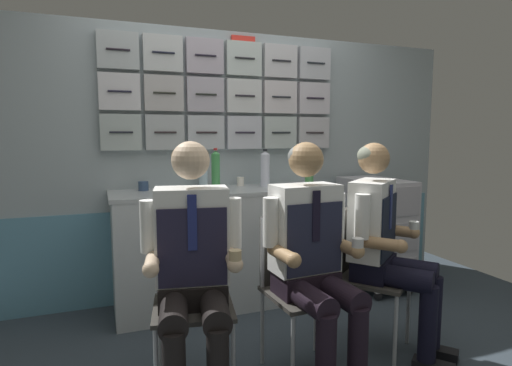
{
  "coord_description": "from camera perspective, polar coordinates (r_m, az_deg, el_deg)",
  "views": [
    {
      "loc": [
        -1.02,
        -1.96,
        1.32
      ],
      "look_at": [
        -0.1,
        0.47,
        1.02
      ],
      "focal_mm": 29.26,
      "sensor_mm": 36.0,
      "label": 1
    }
  ],
  "objects": [
    {
      "name": "crew_member_right",
      "position": [
        2.62,
        17.3,
        -7.25
      ],
      "size": [
        0.62,
        0.67,
        1.27
      ],
      "color": "black",
      "rests_on": "ground"
    },
    {
      "name": "folding_chair_center",
      "position": [
        2.43,
        5.68,
        -12.31
      ],
      "size": [
        0.42,
        0.43,
        0.86
      ],
      "color": "#A8AAAF",
      "rests_on": "ground"
    },
    {
      "name": "service_trolley",
      "position": [
        3.77,
        15.95,
        -6.17
      ],
      "size": [
        0.4,
        0.65,
        0.94
      ],
      "color": "black",
      "rests_on": "ground"
    },
    {
      "name": "folding_chair_left",
      "position": [
        2.29,
        -8.68,
        -13.55
      ],
      "size": [
        0.47,
        0.47,
        0.86
      ],
      "color": "#A8AAAF",
      "rests_on": "ground"
    },
    {
      "name": "water_bottle_blue_cap",
      "position": [
        3.26,
        7.29,
        1.47
      ],
      "size": [
        0.07,
        0.07,
        0.27
      ],
      "color": "#4B9C50",
      "rests_on": "galley_counter"
    },
    {
      "name": "sparkling_bottle_green",
      "position": [
        3.03,
        -5.54,
        1.61
      ],
      "size": [
        0.06,
        0.06,
        0.32
      ],
      "color": "#45A253",
      "rests_on": "galley_counter"
    },
    {
      "name": "water_bottle_short",
      "position": [
        3.35,
        1.26,
        1.96
      ],
      "size": [
        0.07,
        0.07,
        0.3
      ],
      "color": "silver",
      "rests_on": "galley_counter"
    },
    {
      "name": "coffee_cup_spare",
      "position": [
        3.23,
        -15.14,
        -0.36
      ],
      "size": [
        0.08,
        0.08,
        0.07
      ],
      "color": "navy",
      "rests_on": "galley_counter"
    },
    {
      "name": "folding_chair_right",
      "position": [
        2.71,
        13.79,
        -10.47
      ],
      "size": [
        0.56,
        0.56,
        0.86
      ],
      "color": "#A8AAAF",
      "rests_on": "ground"
    },
    {
      "name": "paper_cup_tan",
      "position": [
        3.42,
        -2.15,
        0.27
      ],
      "size": [
        0.06,
        0.06,
        0.07
      ],
      "color": "white",
      "rests_on": "galley_counter"
    },
    {
      "name": "galley_bulkhead",
      "position": [
        3.49,
        -3.8,
        3.14
      ],
      "size": [
        4.2,
        0.14,
        2.15
      ],
      "color": "#97A4A9",
      "rests_on": "ground"
    },
    {
      "name": "galley_counter",
      "position": [
        3.3,
        -4.2,
        -8.65
      ],
      "size": [
        1.7,
        0.53,
        0.9
      ],
      "color": "#B7BEC1",
      "rests_on": "ground"
    },
    {
      "name": "crew_member_center",
      "position": [
        2.24,
        7.81,
        -9.19
      ],
      "size": [
        0.5,
        0.62,
        1.28
      ],
      "color": "black",
      "rests_on": "ground"
    },
    {
      "name": "water_bottle_tall",
      "position": [
        3.34,
        -7.24,
        1.36
      ],
      "size": [
        0.07,
        0.07,
        0.24
      ],
      "color": "silver",
      "rests_on": "galley_counter"
    },
    {
      "name": "crew_member_left",
      "position": [
        2.08,
        -8.63,
        -10.35
      ],
      "size": [
        0.51,
        0.66,
        1.29
      ],
      "color": "black",
      "rests_on": "ground"
    }
  ]
}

